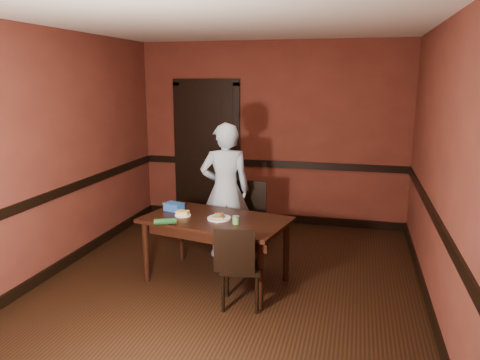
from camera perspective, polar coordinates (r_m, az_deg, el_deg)
The scene contains 22 objects.
floor at distance 5.23m, azimuth -0.96°, elevation -12.13°, with size 4.00×4.50×0.01m, color black.
ceiling at distance 4.79m, azimuth -1.08°, elevation 18.76°, with size 4.00×4.50×0.01m, color beige.
wall_back at distance 7.00m, azimuth 3.83°, elevation 5.63°, with size 4.00×0.02×2.70m, color #5B261B.
wall_front at distance 2.77m, azimuth -13.32°, elevation -5.07°, with size 4.00×0.02×2.70m, color #5B261B.
wall_left at distance 5.68m, azimuth -20.92°, elevation 3.28°, with size 0.02×4.50×2.70m, color #5B261B.
wall_right at distance 4.72m, azimuth 23.12°, elevation 1.41°, with size 0.02×4.50×2.70m, color #5B261B.
dado_back at distance 7.05m, azimuth 3.75°, elevation 1.98°, with size 4.00×0.03×0.10m, color black.
dado_left at distance 5.75m, azimuth -20.45°, elevation -1.15°, with size 0.03×4.50×0.10m, color black.
dado_right at distance 4.82m, azimuth 22.49°, elevation -3.84°, with size 0.03×4.50×0.10m, color black.
baseboard_back at distance 7.25m, azimuth 3.66°, elevation -4.56°, with size 4.00×0.03×0.12m, color black.
baseboard_left at distance 5.99m, azimuth -19.85°, elevation -8.98°, with size 0.03×4.50×0.12m, color black.
baseboard_right at distance 5.10m, azimuth 21.70°, elevation -12.95°, with size 0.03×4.50×0.12m, color black.
door at distance 7.25m, azimuth -4.07°, elevation 3.79°, with size 1.05×0.07×2.20m.
dining_table at distance 5.10m, azimuth -2.95°, elevation -8.48°, with size 1.51×0.85×0.71m, color black.
chair_far at distance 5.95m, azimuth 0.93°, elevation -4.56°, with size 0.41×0.41×0.87m, color black, non-canonical shape.
chair_near at distance 4.55m, azimuth 0.18°, elevation -10.35°, with size 0.38×0.38×0.81m, color black, non-canonical shape.
person at distance 5.70m, azimuth -1.81°, elevation -1.27°, with size 0.60×0.39×1.65m, color #B0D3E7.
sandwich_plate at distance 4.95m, azimuth -2.57°, elevation -4.58°, with size 0.25×0.25×0.06m.
sauce_jar at distance 4.78m, azimuth -0.51°, elevation -4.88°, with size 0.07×0.07×0.08m.
cheese_saucer at distance 5.10m, azimuth -6.99°, elevation -4.11°, with size 0.18×0.18×0.06m.
food_tub at distance 5.30m, azimuth -8.06°, elevation -3.25°, with size 0.24×0.20×0.09m.
wrapped_veg at distance 4.82m, azimuth -9.11°, elevation -5.01°, with size 0.06×0.06×0.23m, color #133F1A.
Camera 1 is at (1.25, -4.59, 2.16)m, focal length 35.00 mm.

